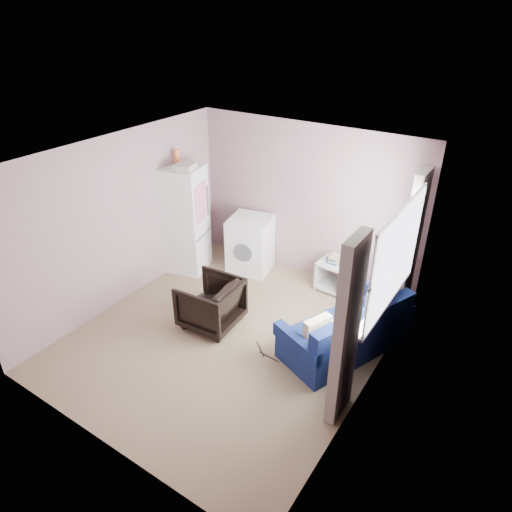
{
  "coord_description": "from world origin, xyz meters",
  "views": [
    {
      "loc": [
        3.01,
        -3.91,
        4.01
      ],
      "look_at": [
        0.05,
        0.6,
        1.0
      ],
      "focal_mm": 32.0,
      "sensor_mm": 36.0,
      "label": 1
    }
  ],
  "objects_px": {
    "fridge": "(185,219)",
    "sofa": "(347,333)",
    "side_table": "(333,273)",
    "armchair": "(211,301)",
    "washing_machine": "(250,243)"
  },
  "relations": [
    {
      "from": "side_table",
      "to": "sofa",
      "type": "distance_m",
      "value": 1.48
    },
    {
      "from": "washing_machine",
      "to": "armchair",
      "type": "bearing_deg",
      "value": -88.84
    },
    {
      "from": "fridge",
      "to": "side_table",
      "type": "relative_size",
      "value": 3.35
    },
    {
      "from": "fridge",
      "to": "side_table",
      "type": "height_order",
      "value": "fridge"
    },
    {
      "from": "washing_machine",
      "to": "fridge",
      "type": "bearing_deg",
      "value": -162.27
    },
    {
      "from": "armchair",
      "to": "washing_machine",
      "type": "relative_size",
      "value": 0.82
    },
    {
      "from": "armchair",
      "to": "washing_machine",
      "type": "xyz_separation_m",
      "value": [
        -0.4,
        1.59,
        0.1
      ]
    },
    {
      "from": "fridge",
      "to": "side_table",
      "type": "xyz_separation_m",
      "value": [
        2.36,
        0.73,
        -0.62
      ]
    },
    {
      "from": "side_table",
      "to": "sofa",
      "type": "bearing_deg",
      "value": -58.34
    },
    {
      "from": "armchair",
      "to": "washing_machine",
      "type": "distance_m",
      "value": 1.64
    },
    {
      "from": "fridge",
      "to": "sofa",
      "type": "height_order",
      "value": "fridge"
    },
    {
      "from": "fridge",
      "to": "washing_machine",
      "type": "distance_m",
      "value": 1.14
    },
    {
      "from": "washing_machine",
      "to": "sofa",
      "type": "bearing_deg",
      "value": -38.78
    },
    {
      "from": "fridge",
      "to": "sofa",
      "type": "bearing_deg",
      "value": -24.89
    },
    {
      "from": "armchair",
      "to": "sofa",
      "type": "relative_size",
      "value": 0.41
    }
  ]
}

